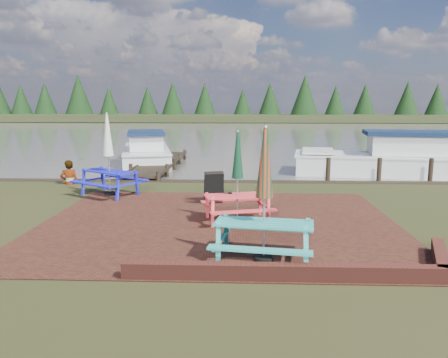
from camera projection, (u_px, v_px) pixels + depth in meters
ground at (217, 235)px, 10.14m from camera, size 120.00×120.00×0.00m
paving at (219, 223)px, 11.13m from camera, size 9.00×7.50×0.02m
brick_wall at (331, 269)px, 7.65m from camera, size 6.21×1.79×0.30m
water at (237, 132)px, 46.56m from camera, size 120.00×60.00×0.02m
far_treeline at (239, 102)px, 74.54m from camera, size 120.00×10.00×8.10m
picnic_table_teal at (264, 216)px, 8.30m from camera, size 2.10×1.92×2.59m
picnic_table_red at (238, 191)px, 11.17m from camera, size 2.01×1.87×2.33m
picnic_table_blue at (109, 167)px, 14.37m from camera, size 2.57×2.50×2.70m
chalkboard at (214, 188)px, 13.23m from camera, size 0.63×0.70×0.95m
jetty at (159, 163)px, 21.36m from camera, size 1.76×9.08×1.00m
boat_jetty at (146, 153)px, 23.33m from camera, size 3.79×7.12×1.96m
boat_near at (389, 161)px, 19.76m from camera, size 8.40×3.98×2.18m
person at (68, 160)px, 16.33m from camera, size 0.75×0.58×1.83m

